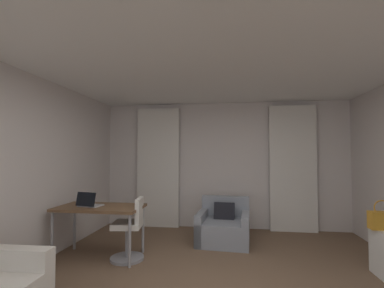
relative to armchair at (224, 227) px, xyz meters
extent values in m
cube|color=silver|center=(-0.02, 0.96, 1.05)|extent=(5.12, 0.06, 2.60)
cube|color=white|center=(-0.02, -2.07, 2.38)|extent=(5.12, 6.12, 0.06)
cube|color=silver|center=(-1.40, 0.83, 1.00)|extent=(0.90, 0.06, 2.50)
cube|color=silver|center=(1.35, 0.83, 1.00)|extent=(0.90, 0.06, 2.50)
cube|color=silver|center=(-2.02, -2.43, 0.06)|extent=(0.90, 0.19, 0.62)
cube|color=gray|center=(0.00, -0.04, -0.06)|extent=(0.93, 0.93, 0.38)
cube|color=gray|center=(0.03, 0.32, 0.31)|extent=(0.88, 0.21, 0.36)
cube|color=gray|center=(0.37, -0.07, 0.01)|extent=(0.19, 0.87, 0.52)
cube|color=gray|center=(-0.38, -0.01, 0.01)|extent=(0.19, 0.87, 0.52)
cube|color=black|center=(0.01, 0.09, 0.23)|extent=(0.38, 0.23, 0.37)
cube|color=brown|center=(-1.80, -0.97, 0.48)|extent=(1.24, 0.67, 0.04)
cylinder|color=#99999E|center=(-2.37, -0.69, 0.10)|extent=(0.04, 0.04, 0.71)
cylinder|color=#99999E|center=(-1.23, -0.69, 0.10)|extent=(0.04, 0.04, 0.71)
cylinder|color=#99999E|center=(-2.37, -1.25, 0.10)|extent=(0.04, 0.04, 0.71)
cylinder|color=#99999E|center=(-1.23, -1.25, 0.10)|extent=(0.04, 0.04, 0.71)
cylinder|color=gray|center=(-1.37, -0.99, -0.02)|extent=(0.06, 0.06, 0.46)
cylinder|color=gray|center=(-1.37, -0.99, -0.23)|extent=(0.48, 0.48, 0.04)
cube|color=silver|center=(-1.37, -0.99, 0.25)|extent=(0.45, 0.45, 0.08)
cube|color=silver|center=(-1.20, -0.97, 0.46)|extent=(0.11, 0.36, 0.34)
cube|color=#ADADB2|center=(-1.94, -0.98, 0.51)|extent=(0.36, 0.28, 0.02)
cube|color=black|center=(-1.96, -1.09, 0.62)|extent=(0.32, 0.11, 0.20)
cube|color=orange|center=(2.01, -1.06, 0.43)|extent=(0.30, 0.14, 0.22)
torus|color=orange|center=(2.01, -1.06, 0.59)|extent=(0.20, 0.02, 0.20)
camera|label=1|loc=(0.11, -4.82, 1.26)|focal=25.53mm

